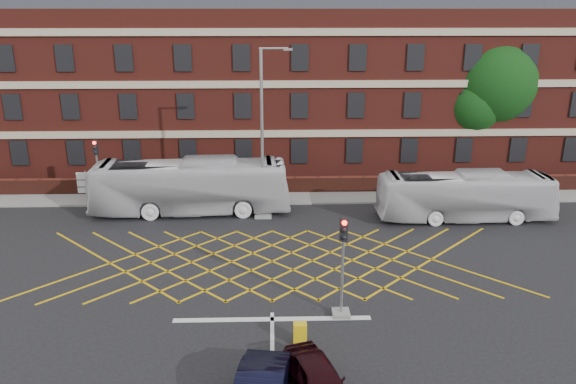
{
  "coord_description": "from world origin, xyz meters",
  "views": [
    {
      "loc": [
        0.08,
        -23.48,
        11.91
      ],
      "look_at": [
        0.78,
        1.5,
        3.79
      ],
      "focal_mm": 35.0,
      "sensor_mm": 36.0,
      "label": 1
    }
  ],
  "objects_px": {
    "street_lamp": "(263,160)",
    "car_maroon": "(318,380)",
    "utility_cabinet": "(300,334)",
    "direction_signs": "(86,184)",
    "deciduous_tree": "(489,88)",
    "bus_left": "(191,186)",
    "traffic_light_far": "(99,179)",
    "bus_right": "(465,196)",
    "traffic_light_near": "(342,277)"
  },
  "relations": [
    {
      "from": "traffic_light_far",
      "to": "bus_left",
      "type": "bearing_deg",
      "value": -13.78
    },
    {
      "from": "street_lamp",
      "to": "utility_cabinet",
      "type": "relative_size",
      "value": 11.65
    },
    {
      "from": "bus_left",
      "to": "traffic_light_far",
      "type": "relative_size",
      "value": 2.81
    },
    {
      "from": "bus_right",
      "to": "street_lamp",
      "type": "distance_m",
      "value": 12.11
    },
    {
      "from": "car_maroon",
      "to": "utility_cabinet",
      "type": "height_order",
      "value": "car_maroon"
    },
    {
      "from": "traffic_light_far",
      "to": "street_lamp",
      "type": "bearing_deg",
      "value": -12.58
    },
    {
      "from": "bus_left",
      "to": "car_maroon",
      "type": "height_order",
      "value": "bus_left"
    },
    {
      "from": "deciduous_tree",
      "to": "direction_signs",
      "type": "bearing_deg",
      "value": -165.66
    },
    {
      "from": "traffic_light_far",
      "to": "street_lamp",
      "type": "distance_m",
      "value": 10.85
    },
    {
      "from": "traffic_light_near",
      "to": "street_lamp",
      "type": "bearing_deg",
      "value": 105.65
    },
    {
      "from": "deciduous_tree",
      "to": "direction_signs",
      "type": "xyz_separation_m",
      "value": [
        -28.08,
        -7.18,
        -5.01
      ]
    },
    {
      "from": "bus_left",
      "to": "deciduous_tree",
      "type": "relative_size",
      "value": 1.16
    },
    {
      "from": "bus_left",
      "to": "car_maroon",
      "type": "xyz_separation_m",
      "value": [
        6.41,
        -17.59,
        -1.04
      ]
    },
    {
      "from": "traffic_light_near",
      "to": "utility_cabinet",
      "type": "distance_m",
      "value": 2.97
    },
    {
      "from": "direction_signs",
      "to": "bus_right",
      "type": "bearing_deg",
      "value": -8.22
    },
    {
      "from": "car_maroon",
      "to": "utility_cabinet",
      "type": "distance_m",
      "value": 3.06
    },
    {
      "from": "bus_left",
      "to": "car_maroon",
      "type": "bearing_deg",
      "value": -162.22
    },
    {
      "from": "bus_left",
      "to": "traffic_light_near",
      "type": "xyz_separation_m",
      "value": [
        7.76,
        -12.59,
        0.09
      ]
    },
    {
      "from": "bus_left",
      "to": "direction_signs",
      "type": "bearing_deg",
      "value": 73.9
    },
    {
      "from": "bus_left",
      "to": "utility_cabinet",
      "type": "relative_size",
      "value": 14.08
    },
    {
      "from": "bus_left",
      "to": "bus_right",
      "type": "distance_m",
      "value": 16.47
    },
    {
      "from": "deciduous_tree",
      "to": "traffic_light_near",
      "type": "xyz_separation_m",
      "value": [
        -13.42,
        -21.47,
        -4.63
      ]
    },
    {
      "from": "car_maroon",
      "to": "direction_signs",
      "type": "distance_m",
      "value": 23.45
    },
    {
      "from": "car_maroon",
      "to": "street_lamp",
      "type": "relative_size",
      "value": 0.37
    },
    {
      "from": "traffic_light_far",
      "to": "car_maroon",
      "type": "bearing_deg",
      "value": -56.98
    },
    {
      "from": "direction_signs",
      "to": "utility_cabinet",
      "type": "distance_m",
      "value": 20.77
    },
    {
      "from": "bus_left",
      "to": "utility_cabinet",
      "type": "bearing_deg",
      "value": -159.9
    },
    {
      "from": "street_lamp",
      "to": "traffic_light_far",
      "type": "bearing_deg",
      "value": 167.42
    },
    {
      "from": "direction_signs",
      "to": "utility_cabinet",
      "type": "height_order",
      "value": "direction_signs"
    },
    {
      "from": "bus_right",
      "to": "traffic_light_near",
      "type": "xyz_separation_m",
      "value": [
        -8.62,
        -10.93,
        0.33
      ]
    },
    {
      "from": "deciduous_tree",
      "to": "traffic_light_far",
      "type": "bearing_deg",
      "value": -164.72
    },
    {
      "from": "deciduous_tree",
      "to": "traffic_light_far",
      "type": "distance_m",
      "value": 28.52
    },
    {
      "from": "deciduous_tree",
      "to": "traffic_light_near",
      "type": "distance_m",
      "value": 25.73
    },
    {
      "from": "bus_left",
      "to": "street_lamp",
      "type": "bearing_deg",
      "value": -103.19
    },
    {
      "from": "deciduous_tree",
      "to": "traffic_light_near",
      "type": "height_order",
      "value": "deciduous_tree"
    },
    {
      "from": "bus_right",
      "to": "car_maroon",
      "type": "relative_size",
      "value": 2.79
    },
    {
      "from": "street_lamp",
      "to": "car_maroon",
      "type": "bearing_deg",
      "value": -83.4
    },
    {
      "from": "bus_left",
      "to": "traffic_light_near",
      "type": "distance_m",
      "value": 14.78
    },
    {
      "from": "bus_left",
      "to": "car_maroon",
      "type": "relative_size",
      "value": 3.25
    },
    {
      "from": "car_maroon",
      "to": "utility_cabinet",
      "type": "relative_size",
      "value": 4.34
    },
    {
      "from": "traffic_light_far",
      "to": "street_lamp",
      "type": "relative_size",
      "value": 0.43
    },
    {
      "from": "bus_right",
      "to": "direction_signs",
      "type": "distance_m",
      "value": 23.53
    },
    {
      "from": "deciduous_tree",
      "to": "utility_cabinet",
      "type": "distance_m",
      "value": 28.56
    },
    {
      "from": "traffic_light_far",
      "to": "utility_cabinet",
      "type": "distance_m",
      "value": 20.04
    },
    {
      "from": "bus_right",
      "to": "utility_cabinet",
      "type": "xyz_separation_m",
      "value": [
        -10.4,
        -12.9,
        -1.01
      ]
    },
    {
      "from": "car_maroon",
      "to": "traffic_light_near",
      "type": "distance_m",
      "value": 5.31
    },
    {
      "from": "deciduous_tree",
      "to": "direction_signs",
      "type": "relative_size",
      "value": 4.71
    },
    {
      "from": "bus_right",
      "to": "utility_cabinet",
      "type": "bearing_deg",
      "value": 141.03
    },
    {
      "from": "bus_right",
      "to": "traffic_light_near",
      "type": "relative_size",
      "value": 2.42
    },
    {
      "from": "traffic_light_near",
      "to": "traffic_light_far",
      "type": "bearing_deg",
      "value": 134.34
    }
  ]
}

